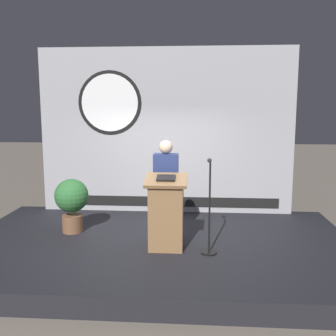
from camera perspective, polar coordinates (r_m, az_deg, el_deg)
The scene contains 7 objects.
ground_plane at distance 6.75m, azimuth -1.59°, elevation -12.76°, with size 40.00×40.00×0.00m, color #6B6056.
stage_platform at distance 6.70m, azimuth -1.60°, elevation -11.57°, with size 6.40×4.00×0.30m, color black.
banner_display at distance 8.13m, azimuth -0.56°, elevation 5.31°, with size 5.17×0.12×3.36m.
podium at distance 6.11m, azimuth -0.28°, elevation -6.54°, with size 0.64×0.50×1.16m.
speaker_person at distance 6.51m, azimuth -0.30°, elevation -3.07°, with size 0.40×0.26×1.65m.
microphone_stand at distance 6.03m, azimuth 5.95°, elevation -7.51°, with size 0.24×0.56×1.41m.
potted_plant at distance 7.12m, azimuth -13.68°, elevation -4.52°, with size 0.59×0.59×0.94m.
Camera 1 is at (0.65, -6.24, 2.50)m, focal length 42.38 mm.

